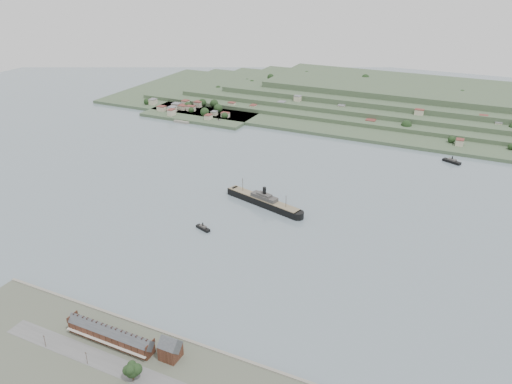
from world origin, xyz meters
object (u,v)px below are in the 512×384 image
at_px(gabled_building, 170,349).
at_px(terrace_row, 110,335).
at_px(steamship, 261,200).
at_px(fig_tree, 132,370).
at_px(tugboat, 203,228).

bearing_deg(gabled_building, terrace_row, -173.88).
bearing_deg(steamship, gabled_building, -79.54).
distance_m(terrace_row, fig_tree, 33.92).
bearing_deg(gabled_building, tugboat, 114.01).
distance_m(terrace_row, steamship, 197.49).
xyz_separation_m(terrace_row, gabled_building, (37.50, 4.02, 1.34)).
relative_size(terrace_row, steamship, 0.65).
xyz_separation_m(gabled_building, fig_tree, (-8.47, -21.47, 0.36)).
height_order(terrace_row, tugboat, terrace_row).
relative_size(terrace_row, gabled_building, 3.95).
relative_size(gabled_building, tugboat, 0.98).
distance_m(terrace_row, gabled_building, 37.74).
bearing_deg(fig_tree, gabled_building, 68.48).
bearing_deg(tugboat, steamship, 69.62).
xyz_separation_m(steamship, fig_tree, (27.25, -214.91, 4.68)).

